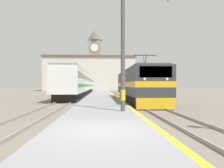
{
  "coord_description": "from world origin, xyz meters",
  "views": [
    {
      "loc": [
        -0.08,
        -7.27,
        1.79
      ],
      "look_at": [
        1.35,
        20.91,
        1.94
      ],
      "focal_mm": 35.0,
      "sensor_mm": 36.0,
      "label": 1
    }
  ],
  "objects_px": {
    "locomotive_train": "(138,85)",
    "clock_tower": "(95,58)",
    "catenary_mast": "(125,44)",
    "passenger_train": "(82,83)"
  },
  "relations": [
    {
      "from": "locomotive_train",
      "to": "passenger_train",
      "type": "distance_m",
      "value": 21.0
    },
    {
      "from": "catenary_mast",
      "to": "locomotive_train",
      "type": "bearing_deg",
      "value": 76.62
    },
    {
      "from": "locomotive_train",
      "to": "passenger_train",
      "type": "height_order",
      "value": "locomotive_train"
    },
    {
      "from": "locomotive_train",
      "to": "clock_tower",
      "type": "relative_size",
      "value": 0.69
    },
    {
      "from": "passenger_train",
      "to": "clock_tower",
      "type": "relative_size",
      "value": 1.9
    },
    {
      "from": "locomotive_train",
      "to": "clock_tower",
      "type": "xyz_separation_m",
      "value": [
        -6.21,
        59.19,
        10.28
      ]
    },
    {
      "from": "passenger_train",
      "to": "catenary_mast",
      "type": "xyz_separation_m",
      "value": [
        5.05,
        -30.01,
        1.98
      ]
    },
    {
      "from": "catenary_mast",
      "to": "clock_tower",
      "type": "relative_size",
      "value": 0.33
    },
    {
      "from": "locomotive_train",
      "to": "catenary_mast",
      "type": "xyz_separation_m",
      "value": [
        -2.48,
        -10.42,
        2.33
      ]
    },
    {
      "from": "catenary_mast",
      "to": "passenger_train",
      "type": "bearing_deg",
      "value": 99.55
    }
  ]
}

